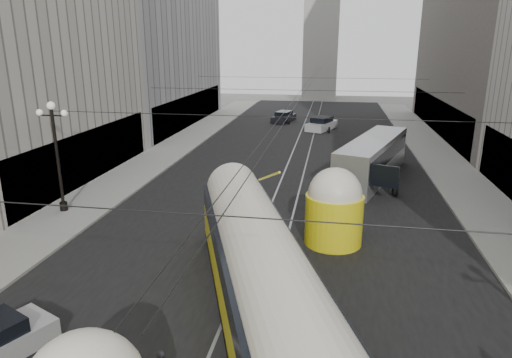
% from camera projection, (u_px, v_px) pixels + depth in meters
% --- Properties ---
extents(road, '(20.00, 85.00, 0.02)m').
position_uv_depth(road, '(298.00, 161.00, 38.57)').
color(road, black).
rests_on(road, ground).
extents(sidewalk_left, '(4.00, 72.00, 0.15)m').
position_uv_depth(sidewalk_left, '(176.00, 147.00, 43.80)').
color(sidewalk_left, gray).
rests_on(sidewalk_left, ground).
extents(sidewalk_right, '(4.00, 72.00, 0.15)m').
position_uv_depth(sidewalk_right, '(438.00, 157.00, 39.92)').
color(sidewalk_right, gray).
rests_on(sidewalk_right, ground).
extents(rail_left, '(0.12, 85.00, 0.04)m').
position_uv_depth(rail_left, '(289.00, 161.00, 38.70)').
color(rail_left, gray).
rests_on(rail_left, ground).
extents(rail_right, '(0.12, 85.00, 0.04)m').
position_uv_depth(rail_right, '(307.00, 162.00, 38.45)').
color(rail_right, gray).
rests_on(rail_right, ground).
extents(building_left_far, '(12.60, 28.60, 28.60)m').
position_uv_depth(building_left_far, '(138.00, 1.00, 52.37)').
color(building_left_far, '#999999').
rests_on(building_left_far, ground).
extents(distant_tower, '(6.00, 6.00, 31.36)m').
position_uv_depth(distant_tower, '(322.00, 11.00, 79.19)').
color(distant_tower, '#B2AFA8').
rests_on(distant_tower, ground).
extents(lamppost_left_mid, '(1.86, 0.44, 6.37)m').
position_uv_depth(lamppost_left_mid, '(57.00, 151.00, 25.84)').
color(lamppost_left_mid, black).
rests_on(lamppost_left_mid, sidewalk_left).
extents(catenary, '(25.00, 72.00, 0.23)m').
position_uv_depth(catenary, '(300.00, 92.00, 35.93)').
color(catenary, black).
rests_on(catenary, ground).
extents(streetcar, '(7.95, 17.02, 3.93)m').
position_uv_depth(streetcar, '(259.00, 271.00, 16.00)').
color(streetcar, yellow).
rests_on(streetcar, ground).
extents(city_bus, '(6.02, 12.15, 2.98)m').
position_uv_depth(city_bus, '(373.00, 157.00, 33.28)').
color(city_bus, '#9D9EA2').
rests_on(city_bus, ground).
extents(sedan_white_far, '(3.65, 5.26, 1.54)m').
position_uv_depth(sedan_white_far, '(322.00, 124.00, 52.34)').
color(sedan_white_far, silver).
rests_on(sedan_white_far, ground).
extents(sedan_dark_far, '(2.89, 4.69, 1.38)m').
position_uv_depth(sedan_dark_far, '(284.00, 117.00, 57.83)').
color(sedan_dark_far, black).
rests_on(sedan_dark_far, ground).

